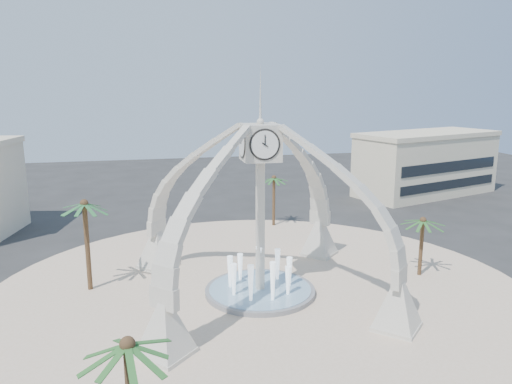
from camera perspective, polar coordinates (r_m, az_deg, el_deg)
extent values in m
plane|color=#282828|center=(37.06, 0.47, -11.55)|extent=(140.00, 140.00, 0.00)
cylinder|color=beige|center=(37.05, 0.47, -11.50)|extent=(40.00, 40.00, 0.06)
cube|color=#BDB7A9|center=(35.37, 0.48, -4.26)|extent=(0.55, 0.55, 9.80)
cube|color=#BDB7A9|center=(34.14, 0.50, 5.68)|extent=(2.50, 2.50, 2.50)
cone|color=#BDB7A9|center=(33.93, 0.51, 11.15)|extent=(0.20, 0.20, 4.00)
cylinder|color=white|center=(32.90, 1.02, 5.43)|extent=(1.84, 0.04, 1.84)
pyramid|color=#BDB7A9|center=(44.78, 7.26, -5.21)|extent=(3.80, 3.80, 3.20)
pyramid|color=#BDB7A9|center=(42.26, -11.20, -6.42)|extent=(3.80, 3.80, 3.20)
pyramid|color=#BDB7A9|center=(29.18, -10.32, -15.18)|extent=(3.80, 3.80, 3.20)
pyramid|color=#BDB7A9|center=(32.73, 15.88, -12.32)|extent=(3.80, 3.80, 3.20)
cylinder|color=gray|center=(36.98, 0.47, -11.26)|extent=(8.00, 8.00, 0.40)
cylinder|color=#7EA2BC|center=(36.89, 0.47, -10.95)|extent=(7.40, 7.40, 0.04)
cone|color=white|center=(36.29, 0.47, -8.63)|extent=(0.60, 0.60, 3.20)
cube|color=beige|center=(72.59, 18.83, 2.89)|extent=(21.49, 13.79, 8.00)
cube|color=beige|center=(72.07, 19.06, 6.27)|extent=(21.87, 14.17, 0.60)
cylinder|color=brown|center=(41.66, 18.35, -6.02)|extent=(0.31, 0.31, 4.68)
cylinder|color=brown|center=(38.54, -18.71, -5.93)|extent=(0.36, 0.36, 6.72)
cylinder|color=brown|center=(53.31, 2.04, -1.08)|extent=(0.31, 0.31, 5.36)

